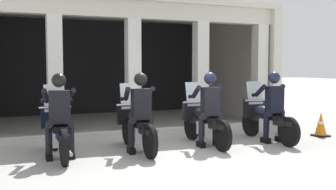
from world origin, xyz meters
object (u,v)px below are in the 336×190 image
police_officer_far_left (59,108)px  police_officer_center_right (210,103)px  motorcycle_far_right (265,119)px  motorcycle_center_left (136,126)px  motorcycle_center_right (203,122)px  motorcycle_far_left (58,130)px  police_officer_far_right (273,101)px  police_officer_center_left (141,106)px  traffic_cone_flank (321,125)px

police_officer_far_left → police_officer_center_right: bearing=5.6°
police_officer_far_left → motorcycle_far_right: size_ratio=0.78×
motorcycle_center_left → police_officer_center_right: police_officer_center_right is taller
motorcycle_center_right → motorcycle_far_right: size_ratio=1.00×
motorcycle_center_left → motorcycle_center_right: size_ratio=1.00×
motorcycle_far_left → motorcycle_far_right: same height
police_officer_center_right → police_officer_far_right: 1.55m
police_officer_center_left → traffic_cone_flank: (4.65, 0.07, -0.65)m
police_officer_far_left → motorcycle_center_right: (3.09, 0.26, -0.44)m
motorcycle_far_right → traffic_cone_flank: (1.56, -0.10, -0.21)m
police_officer_center_right → motorcycle_far_left: bearing=-173.0°
motorcycle_center_left → police_officer_center_left: police_officer_center_left is taller
motorcycle_far_left → motorcycle_center_left: 1.55m
motorcycle_center_right → police_officer_center_left: bearing=-155.9°
police_officer_center_left → police_officer_far_right: size_ratio=1.00×
motorcycle_far_left → motorcycle_center_left: (1.55, -0.05, 0.00)m
motorcycle_far_right → police_officer_far_right: 0.52m
police_officer_far_left → police_officer_center_left: size_ratio=1.00×
motorcycle_far_left → police_officer_far_right: 4.68m
motorcycle_far_right → police_officer_far_left: bearing=-169.9°
motorcycle_far_left → police_officer_far_left: 0.52m
motorcycle_center_left → motorcycle_far_right: bearing=3.4°
motorcycle_far_right → police_officer_far_right: (-0.00, -0.28, 0.44)m
police_officer_center_right → police_officer_far_right: size_ratio=1.00×
police_officer_center_left → police_officer_center_right: bearing=6.4°
police_officer_center_right → motorcycle_far_right: size_ratio=0.78×
motorcycle_far_left → police_officer_far_left: size_ratio=1.29×
motorcycle_far_right → traffic_cone_flank: size_ratio=3.46×
police_officer_far_left → police_officer_center_right: (3.09, -0.03, 0.00)m
motorcycle_far_right → traffic_cone_flank: 1.58m
police_officer_center_right → motorcycle_far_right: police_officer_center_right is taller
motorcycle_far_left → police_officer_far_right: size_ratio=1.29×
motorcycle_far_right → police_officer_far_right: bearing=-81.7°
police_officer_center_right → motorcycle_far_right: (1.55, 0.15, -0.44)m
police_officer_center_left → traffic_cone_flank: bearing=6.4°
motorcycle_center_right → motorcycle_center_left: bearing=-166.3°
motorcycle_far_left → traffic_cone_flank: size_ratio=3.46×
police_officer_center_right → traffic_cone_flank: police_officer_center_right is taller
traffic_cone_flank → police_officer_center_right: bearing=-179.2°
police_officer_far_right → traffic_cone_flank: size_ratio=2.69×
motorcycle_far_left → police_officer_far_left: (-0.00, -0.28, 0.44)m
police_officer_center_right → police_officer_far_left: bearing=-167.7°
police_officer_far_left → police_officer_far_right: same height
motorcycle_far_left → traffic_cone_flank: 6.21m
police_officer_center_left → motorcycle_center_right: bearing=16.8°
police_officer_far_left → motorcycle_center_right: 3.13m
motorcycle_far_left → police_officer_far_right: police_officer_far_right is taller
police_officer_center_left → motorcycle_center_right: 1.64m
motorcycle_center_left → police_officer_center_right: size_ratio=1.29×
motorcycle_center_right → police_officer_center_right: size_ratio=1.29×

